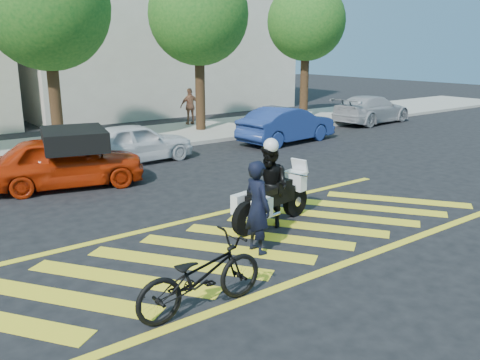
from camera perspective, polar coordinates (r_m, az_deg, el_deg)
ground at (r=10.50m, az=1.10°, el=-6.98°), size 90.00×90.00×0.00m
sidewalk at (r=20.92m, az=-19.60°, el=3.47°), size 60.00×5.00×0.15m
crosswalk at (r=10.48m, az=0.93°, el=-7.01°), size 12.33×4.00×0.01m
building_right at (r=32.40m, az=-9.71°, el=17.52°), size 16.00×8.00×11.00m
tree_center at (r=20.70m, az=-20.56°, el=17.29°), size 4.60×4.60×7.56m
tree_right at (r=23.46m, az=-4.47°, el=17.64°), size 4.40×4.40×7.41m
tree_far_right at (r=27.51m, az=7.54°, el=16.94°), size 4.00×4.00×7.10m
officer_bike at (r=9.73m, az=1.98°, el=-3.06°), size 0.48×0.69×1.83m
bicycle at (r=7.77m, az=-4.43°, el=-10.64°), size 2.17×0.76×1.14m
police_motorcycle at (r=11.27m, az=3.50°, el=-2.28°), size 2.45×0.96×1.09m
officer_moto at (r=11.17m, az=3.44°, el=-0.69°), size 0.84×1.00×1.83m
red_convertible at (r=15.13m, az=-19.07°, el=1.97°), size 4.64×2.72×1.48m
parked_mid_right at (r=17.74m, az=-11.71°, el=4.12°), size 4.12×1.82×1.38m
parked_right at (r=21.13m, az=5.29°, el=6.21°), size 4.62×2.02×1.48m
parked_far_right at (r=27.26m, az=14.57°, el=7.69°), size 5.07×2.45×1.42m
pedestrian_right at (r=25.09m, az=-5.60°, el=8.23°), size 1.09×0.61×1.75m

